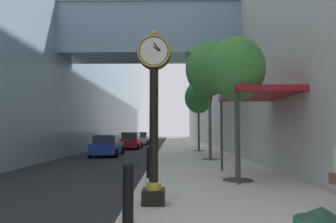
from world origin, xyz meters
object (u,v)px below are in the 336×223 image
street_clock (154,107)px  car_red_far (131,141)px  street_tree_near (236,70)px  bollard_third (149,161)px  street_tree_mid_near (209,69)px  car_silver_mid (141,139)px  bollard_nearest (128,191)px  car_blue_near (108,146)px  street_tree_mid_far (199,98)px

street_clock → car_red_far: street_clock is taller
street_clock → street_tree_near: bearing=49.4°
bollard_third → street_tree_mid_near: street_tree_mid_near is taller
car_silver_mid → car_red_far: 8.94m
street_clock → bollard_nearest: size_ratio=3.63×
street_clock → car_red_far: size_ratio=1.04×
street_tree_mid_near → car_blue_near: 9.62m
bollard_nearest → bollard_third: bearing=90.0°
street_tree_near → street_tree_mid_near: 7.36m
bollard_third → street_tree_near: street_tree_near is taller
street_tree_mid_near → car_silver_mid: bearing=107.4°
street_tree_near → street_clock: bearing=-130.6°
bollard_nearest → car_red_far: (-3.30, 23.54, 0.07)m
car_red_far → street_clock: bearing=-80.5°
car_blue_near → car_red_far: size_ratio=1.06×
street_tree_near → car_red_far: bearing=109.1°
bollard_nearest → car_red_far: bearing=98.0°
car_silver_mid → bollard_third: bearing=-83.2°
car_silver_mid → car_red_far: bearing=-90.4°
car_blue_near → car_red_far: 7.69m
street_tree_mid_far → car_silver_mid: size_ratio=1.34×
bollard_third → street_tree_mid_near: size_ratio=0.16×
car_silver_mid → car_red_far: (-0.06, -8.94, 0.02)m
bollard_nearest → street_tree_mid_near: size_ratio=0.16×
car_blue_near → street_tree_mid_far: bearing=24.1°
street_tree_mid_far → car_silver_mid: bearing=115.8°
street_tree_near → street_tree_mid_far: 14.38m
bollard_third → car_blue_near: car_blue_near is taller
street_tree_near → car_blue_near: street_tree_near is taller
street_tree_mid_far → car_red_far: 8.82m
car_silver_mid → car_blue_near: bearing=-92.6°
street_tree_near → car_blue_near: size_ratio=1.19×
street_tree_near → street_tree_mid_far: street_tree_mid_far is taller
bollard_third → car_blue_near: bearing=110.6°
car_silver_mid → street_tree_mid_far: bearing=-64.2°
street_clock → street_tree_near: 4.63m
street_tree_mid_near → street_tree_mid_far: size_ratio=1.22×
bollard_nearest → bollard_third: same height
bollard_third → car_silver_mid: car_silver_mid is taller
street_clock → car_silver_mid: bearing=96.7°
street_tree_near → car_red_far: street_tree_near is taller
street_tree_mid_near → bollard_third: bearing=-115.8°
bollard_third → street_tree_near: size_ratio=0.23×
car_red_far → street_tree_mid_far: bearing=-34.2°
street_clock → bollard_third: size_ratio=3.63×
street_tree_mid_far → car_silver_mid: 15.38m
bollard_third → car_red_far: car_red_far is taller
bollard_nearest → street_tree_mid_far: 19.79m
street_tree_mid_far → car_blue_near: 8.85m
street_tree_mid_far → car_blue_near: street_tree_mid_far is taller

